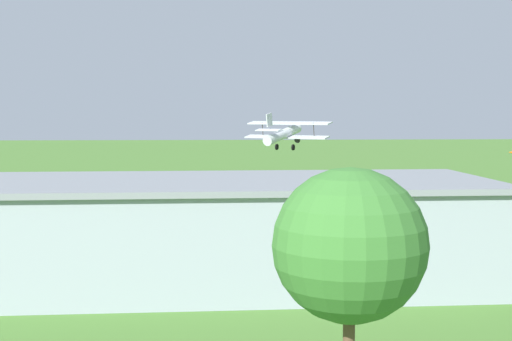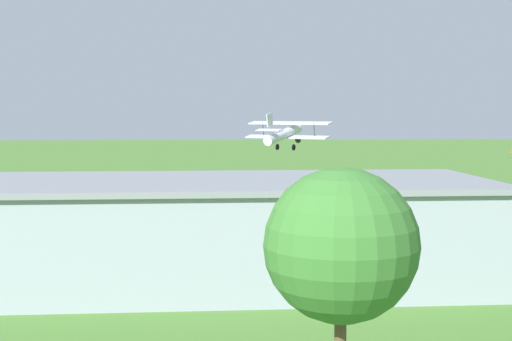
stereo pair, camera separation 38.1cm
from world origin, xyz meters
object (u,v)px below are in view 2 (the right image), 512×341
person_at_fence_line (47,225)px  person_beside_truck (106,221)px  biplane (285,133)px  car_silver (392,227)px  hangar (196,231)px  tree_by_windsock (341,246)px  person_crossing_taxiway (314,224)px

person_at_fence_line → person_beside_truck: (-4.73, -2.04, -0.02)m
biplane → car_silver: (-7.56, 15.99, -7.44)m
hangar → person_beside_truck: 22.17m
person_beside_truck → tree_by_windsock: (-13.36, 43.70, 5.70)m
hangar → car_silver: 22.53m
car_silver → person_at_fence_line: 29.28m
tree_by_windsock → person_crossing_taxiway: bearing=-96.5°
hangar → tree_by_windsock: bearing=102.0°
person_at_fence_line → person_crossing_taxiway: size_ratio=1.01×
car_silver → person_at_fence_line: size_ratio=2.34×
person_at_fence_line → person_beside_truck: size_ratio=1.03×
person_at_fence_line → person_beside_truck: person_at_fence_line is taller
biplane → person_at_fence_line: biplane is taller
hangar → person_at_fence_line: (13.16, -18.32, -2.35)m
person_at_fence_line → person_beside_truck: 5.16m
hangar → person_crossing_taxiway: 20.31m
person_crossing_taxiway → car_silver: bearing=162.3°
person_beside_truck → tree_by_windsock: bearing=107.0°
biplane → person_at_fence_line: bearing=31.7°
hangar → car_silver: (-16.00, -15.68, -2.38)m
person_beside_truck → hangar: bearing=112.5°
person_at_fence_line → person_crossing_taxiway: bearing=178.5°
biplane → hangar: bearing=75.1°
hangar → person_beside_truck: hangar is taller
person_at_fence_line → biplane: bearing=-148.3°
person_crossing_taxiway → person_beside_truck: (18.06, -2.65, -0.01)m
person_at_fence_line → person_crossing_taxiway: person_at_fence_line is taller
person_at_fence_line → hangar: bearing=125.7°
person_crossing_taxiway → tree_by_windsock: tree_by_windsock is taller
biplane → car_silver: 19.19m
biplane → person_crossing_taxiway: 15.85m
hangar → car_silver: size_ratio=9.22×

